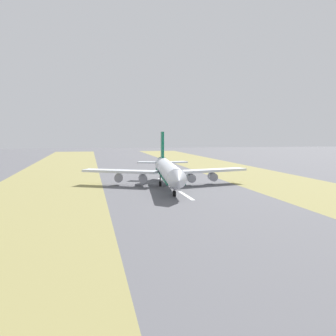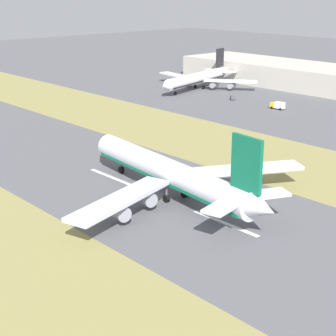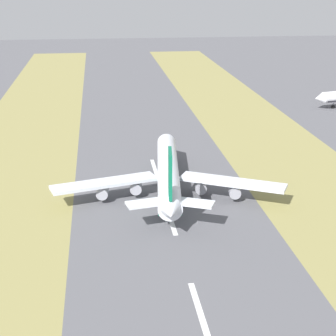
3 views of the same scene
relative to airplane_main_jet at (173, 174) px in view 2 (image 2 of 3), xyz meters
name	(u,v)px [view 2 (image 2 of 3)]	position (x,y,z in m)	size (l,w,h in m)	color
ground_plane	(159,196)	(-1.58, 3.09, -6.02)	(800.00, 800.00, 0.00)	#56565B
grass_median_east	(277,159)	(43.42, 3.09, -6.02)	(40.00, 600.00, 0.01)	olive
centreline_dash_mid	(225,223)	(-1.58, -18.11, -6.01)	(1.20, 18.00, 0.01)	silver
centreline_dash_far	(112,177)	(-1.58, 21.89, -6.01)	(1.20, 18.00, 0.01)	silver
airplane_main_jet	(173,174)	(0.00, 0.00, 0.00)	(63.78, 67.20, 20.20)	silver
terminal_building	(274,72)	(151.99, 88.41, -0.75)	(36.00, 99.17, 10.55)	#BCB7A8
airplane_parked_apron	(198,78)	(108.59, 100.53, -0.79)	(57.65, 54.09, 17.55)	white
service_truck	(278,105)	(99.12, 45.45, -4.36)	(2.88, 6.13, 3.10)	gold
apron_car	(233,97)	(100.87, 71.32, -5.02)	(4.32, 4.44, 2.03)	#4C4C51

